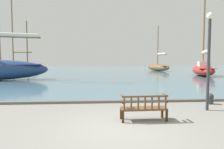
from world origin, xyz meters
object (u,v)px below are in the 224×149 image
sailboat_far_port (15,65)px  sailboat_mid_starboard (158,67)px  park_bench (144,107)px  lamp_post (209,51)px  mooring_bollard (210,98)px  sailboat_nearest_port (203,69)px

sailboat_far_port → sailboat_mid_starboard: (29.84, -3.95, -0.34)m
park_bench → lamp_post: bearing=22.6°
park_bench → sailboat_far_port: (-19.18, 36.91, 0.76)m
sailboat_mid_starboard → lamp_post: 32.63m
sailboat_far_port → mooring_bollard: sailboat_far_port is taller
park_bench → sailboat_far_port: bearing=117.5°
sailboat_nearest_port → mooring_bollard: size_ratio=21.51×
sailboat_nearest_port → sailboat_far_port: size_ratio=0.75×
sailboat_mid_starboard → mooring_bollard: (-6.80, -30.51, -0.61)m
mooring_bollard → sailboat_nearest_port: bearing=62.3°
park_bench → sailboat_nearest_port: sailboat_nearest_port is taller
park_bench → sailboat_mid_starboard: 34.64m
sailboat_nearest_port → sailboat_mid_starboard: sailboat_nearest_port is taller
sailboat_mid_starboard → mooring_bollard: size_ratio=17.46×
sailboat_mid_starboard → mooring_bollard: sailboat_mid_starboard is taller
mooring_bollard → sailboat_mid_starboard: bearing=77.4°
park_bench → sailboat_far_port: size_ratio=0.11×
lamp_post → park_bench: bearing=-157.4°
mooring_bollard → park_bench: bearing=-147.7°
park_bench → mooring_bollard: (3.86, 2.44, -0.20)m
sailboat_nearest_port → sailboat_far_port: (-32.28, 16.83, 0.23)m
sailboat_mid_starboard → park_bench: bearing=-107.9°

